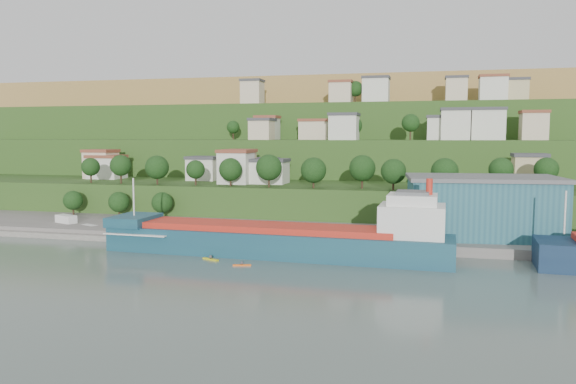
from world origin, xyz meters
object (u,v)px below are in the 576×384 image
(cargo_ship_near, at_px, (285,241))
(warehouse, at_px, (482,206))
(kayak_orange, at_px, (242,264))
(caravan, at_px, (66,221))

(cargo_ship_near, bearing_deg, warehouse, 29.47)
(warehouse, xyz_separation_m, kayak_orange, (-43.36, -30.12, -8.19))
(caravan, bearing_deg, cargo_ship_near, 7.97)
(warehouse, bearing_deg, kayak_orange, -150.69)
(cargo_ship_near, bearing_deg, caravan, 167.68)
(warehouse, relative_size, kayak_orange, 9.90)
(kayak_orange, bearing_deg, cargo_ship_near, 45.09)
(cargo_ship_near, distance_m, kayak_orange, 11.85)
(warehouse, xyz_separation_m, caravan, (-97.27, -4.99, -5.88))
(warehouse, height_order, kayak_orange, warehouse)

